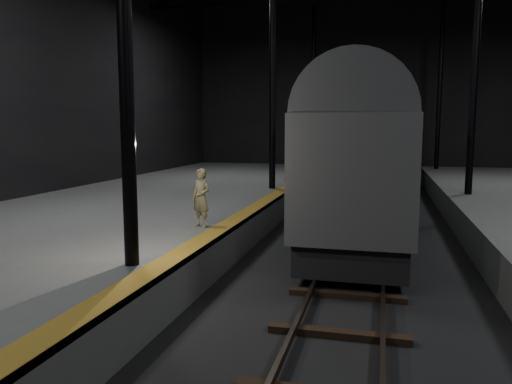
% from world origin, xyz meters
% --- Properties ---
extents(ground, '(44.00, 44.00, 0.00)m').
position_xyz_m(ground, '(0.00, 0.00, 0.00)').
color(ground, black).
rests_on(ground, ground).
extents(platform_left, '(9.00, 43.80, 1.00)m').
position_xyz_m(platform_left, '(-7.50, 0.00, 0.50)').
color(platform_left, '#51514E').
rests_on(platform_left, ground).
extents(tactile_strip, '(0.50, 43.80, 0.01)m').
position_xyz_m(tactile_strip, '(-3.25, 0.00, 1.00)').
color(tactile_strip, brown).
rests_on(tactile_strip, platform_left).
extents(track, '(2.40, 43.00, 0.24)m').
position_xyz_m(track, '(0.00, 0.00, 0.07)').
color(track, '#3F3328').
rests_on(track, ground).
extents(train, '(2.82, 18.83, 5.03)m').
position_xyz_m(train, '(-0.00, 7.56, 2.81)').
color(train, '#A2A4AA').
rests_on(train, ground).
extents(woman, '(0.64, 0.55, 1.49)m').
position_xyz_m(woman, '(-3.80, -0.36, 1.74)').
color(woman, '#968A5C').
rests_on(woman, platform_left).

